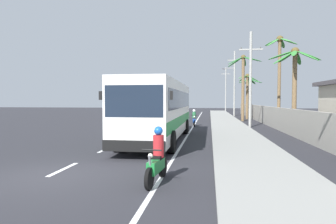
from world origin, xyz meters
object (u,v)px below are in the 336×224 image
at_px(utility_pole_far, 234,82).
at_px(utility_pole_distant, 226,89).
at_px(utility_pole_mid, 250,78).
at_px(palm_second, 243,76).
at_px(coach_bus_foreground, 160,108).
at_px(coach_bus_far_lane, 156,103).
at_px(motorcycle_trailing, 157,160).
at_px(palm_nearest, 250,87).
at_px(palm_third, 280,63).
at_px(palm_fourth, 294,72).
at_px(palm_farthest, 247,88).
at_px(motorcycle_beside_bus, 194,119).

bearing_deg(utility_pole_far, utility_pole_distant, 90.72).
relative_size(utility_pole_mid, palm_second, 1.11).
distance_m(coach_bus_foreground, coach_bus_far_lane, 21.29).
height_order(motorcycle_trailing, palm_nearest, palm_nearest).
bearing_deg(palm_third, palm_fourth, -87.50).
height_order(palm_third, palm_farthest, palm_third).
bearing_deg(coach_bus_foreground, palm_nearest, 71.18).
bearing_deg(coach_bus_far_lane, utility_pole_mid, -47.68).
bearing_deg(palm_farthest, coach_bus_foreground, -110.56).
bearing_deg(motorcycle_trailing, palm_nearest, 78.09).
height_order(motorcycle_beside_bus, palm_third, palm_third).
relative_size(coach_bus_foreground, motorcycle_beside_bus, 6.10).
height_order(motorcycle_beside_bus, palm_fourth, palm_fourth).
bearing_deg(utility_pole_far, coach_bus_foreground, -103.52).
height_order(palm_second, palm_fourth, palm_second).
bearing_deg(coach_bus_foreground, palm_farthest, 69.44).
relative_size(palm_second, palm_farthest, 1.32).
distance_m(coach_bus_foreground, palm_third, 12.66).
height_order(utility_pole_far, palm_farthest, utility_pole_far).
xyz_separation_m(palm_second, palm_farthest, (0.94, 3.52, -1.24)).
bearing_deg(motorcycle_trailing, palm_fourth, 60.94).
distance_m(motorcycle_trailing, palm_farthest, 30.03).
distance_m(coach_bus_foreground, utility_pole_mid, 11.55).
distance_m(utility_pole_mid, palm_fourth, 5.14).
xyz_separation_m(palm_second, palm_fourth, (2.20, -12.20, -0.68)).
distance_m(motorcycle_beside_bus, motorcycle_trailing, 18.43).
xyz_separation_m(coach_bus_far_lane, palm_third, (12.86, -12.47, 3.53)).
bearing_deg(utility_pole_far, palm_third, -83.40).
height_order(motorcycle_beside_bus, motorcycle_trailing, motorcycle_trailing).
height_order(motorcycle_beside_bus, utility_pole_far, utility_pole_far).
bearing_deg(motorcycle_beside_bus, palm_third, -9.73).
bearing_deg(palm_farthest, palm_third, -84.81).
xyz_separation_m(utility_pole_distant, palm_farthest, (1.32, -24.95, -0.94)).
bearing_deg(utility_pole_distant, coach_bus_foreground, -97.95).
relative_size(motorcycle_trailing, palm_nearest, 0.35).
bearing_deg(coach_bus_foreground, utility_pole_mid, 54.86).
height_order(utility_pole_far, utility_pole_distant, utility_pole_far).
relative_size(utility_pole_far, palm_fourth, 1.58).
relative_size(palm_second, palm_third, 0.97).
relative_size(utility_pole_distant, palm_second, 1.23).
relative_size(coach_bus_foreground, palm_nearest, 2.13).
bearing_deg(palm_nearest, palm_farthest, -101.06).
relative_size(motorcycle_beside_bus, utility_pole_far, 0.20).
bearing_deg(palm_third, motorcycle_trailing, -113.08).
bearing_deg(palm_nearest, motorcycle_beside_bus, -114.39).
relative_size(motorcycle_beside_bus, utility_pole_distant, 0.21).
height_order(coach_bus_far_lane, utility_pole_distant, utility_pole_distant).
bearing_deg(coach_bus_foreground, utility_pole_distant, 82.05).
bearing_deg(palm_farthest, utility_pole_mid, -95.92).
relative_size(utility_pole_mid, palm_nearest, 1.50).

